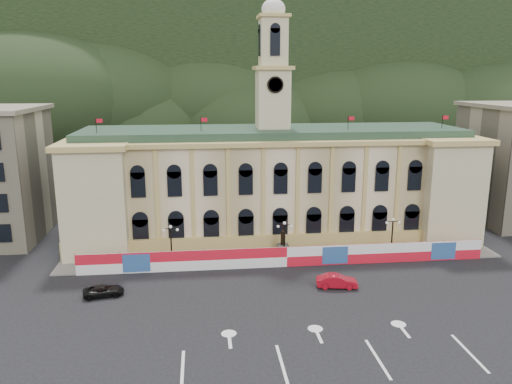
{
  "coord_description": "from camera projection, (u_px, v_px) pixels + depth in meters",
  "views": [
    {
      "loc": [
        -10.1,
        -41.6,
        22.84
      ],
      "look_at": [
        -3.45,
        18.0,
        8.77
      ],
      "focal_mm": 35.0,
      "sensor_mm": 36.0,
      "label": 1
    }
  ],
  "objects": [
    {
      "name": "ground",
      "position": [
        314.0,
        326.0,
        46.56
      ],
      "size": [
        260.0,
        260.0,
        0.0
      ],
      "primitive_type": "plane",
      "color": "black",
      "rests_on": "ground"
    },
    {
      "name": "lane_markings",
      "position": [
        327.0,
        355.0,
        41.72
      ],
      "size": [
        26.0,
        10.0,
        0.02
      ],
      "primitive_type": null,
      "color": "white",
      "rests_on": "ground"
    },
    {
      "name": "hill_ridge",
      "position": [
        231.0,
        86.0,
        160.14
      ],
      "size": [
        230.0,
        80.0,
        64.0
      ],
      "color": "black",
      "rests_on": "ground"
    },
    {
      "name": "city_hall",
      "position": [
        272.0,
        182.0,
        71.5
      ],
      "size": [
        56.2,
        17.6,
        37.1
      ],
      "color": "beige",
      "rests_on": "ground"
    },
    {
      "name": "hoarding_fence",
      "position": [
        287.0,
        257.0,
        60.86
      ],
      "size": [
        50.0,
        0.44,
        2.5
      ],
      "color": "red",
      "rests_on": "ground"
    },
    {
      "name": "pavement",
      "position": [
        283.0,
        258.0,
        63.71
      ],
      "size": [
        56.0,
        5.5,
        0.16
      ],
      "primitive_type": "cube",
      "color": "slate",
      "rests_on": "ground"
    },
    {
      "name": "statue",
      "position": [
        283.0,
        249.0,
        63.7
      ],
      "size": [
        1.4,
        1.4,
        3.72
      ],
      "color": "#595651",
      "rests_on": "ground"
    },
    {
      "name": "lamp_left",
      "position": [
        171.0,
        241.0,
        60.79
      ],
      "size": [
        1.96,
        0.44,
        5.15
      ],
      "color": "black",
      "rests_on": "ground"
    },
    {
      "name": "lamp_center",
      "position": [
        284.0,
        237.0,
        62.3
      ],
      "size": [
        1.96,
        0.44,
        5.15
      ],
      "color": "black",
      "rests_on": "ground"
    },
    {
      "name": "lamp_right",
      "position": [
        392.0,
        234.0,
        63.81
      ],
      "size": [
        1.96,
        0.44,
        5.15
      ],
      "color": "black",
      "rests_on": "ground"
    },
    {
      "name": "red_sedan",
      "position": [
        337.0,
        281.0,
        54.87
      ],
      "size": [
        2.88,
        4.94,
        1.48
      ],
      "primitive_type": "imported",
      "rotation": [
        0.0,
        0.0,
        1.42
      ],
      "color": "#A50B1A",
      "rests_on": "ground"
    },
    {
      "name": "black_suv",
      "position": [
        104.0,
        291.0,
        52.79
      ],
      "size": [
        3.42,
        4.88,
        1.17
      ],
      "primitive_type": "imported",
      "rotation": [
        0.0,
        0.0,
        1.75
      ],
      "color": "black",
      "rests_on": "ground"
    }
  ]
}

